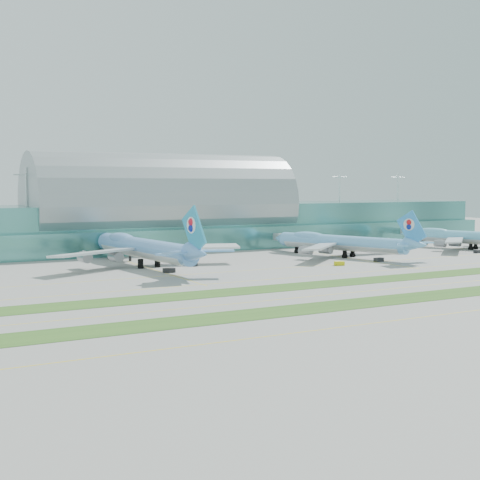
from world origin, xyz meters
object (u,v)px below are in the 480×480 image
terminal (163,217)px  airliner_c (340,242)px  airliner_d (465,236)px  airliner_b (143,247)px

terminal → airliner_c: bearing=-54.7°
terminal → airliner_d: 136.63m
airliner_c → terminal: bearing=105.9°
airliner_b → airliner_d: size_ratio=1.26×
airliner_c → airliner_b: bearing=155.6°
terminal → airliner_b: (-32.24, -61.37, -7.28)m
terminal → airliner_d: size_ratio=5.24×
terminal → airliner_b: size_ratio=4.15×
airliner_c → airliner_d: airliner_c is taller
terminal → airliner_d: terminal is taller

